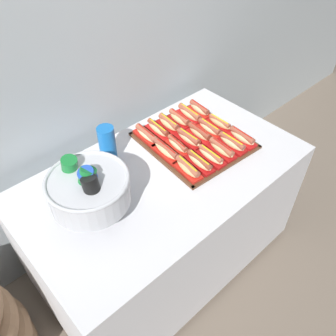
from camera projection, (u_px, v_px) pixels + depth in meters
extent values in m
plane|color=#7A6B5B|center=(165.00, 257.00, 2.21)|extent=(10.00, 10.00, 0.00)
cube|color=#B2BCC1|center=(85.00, 27.00, 1.60)|extent=(6.00, 0.10, 2.60)
cube|color=silver|center=(165.00, 218.00, 1.93)|extent=(1.42, 0.80, 0.72)
cylinder|color=black|center=(257.00, 231.00, 2.33)|extent=(0.05, 0.05, 0.04)
cylinder|color=black|center=(60.00, 283.00, 2.06)|extent=(0.05, 0.05, 0.04)
cylinder|color=black|center=(198.00, 186.00, 2.63)|extent=(0.05, 0.05, 0.04)
cube|color=#56331E|center=(194.00, 141.00, 1.85)|extent=(0.51, 0.55, 0.01)
cube|color=#56331E|center=(228.00, 165.00, 1.70)|extent=(0.48, 0.05, 0.01)
cube|color=#56331E|center=(164.00, 118.00, 1.99)|extent=(0.48, 0.05, 0.01)
cube|color=#56331E|center=(159.00, 158.00, 1.74)|extent=(0.05, 0.52, 0.01)
cube|color=#56331E|center=(225.00, 124.00, 1.95)|extent=(0.05, 0.52, 0.01)
cube|color=red|center=(188.00, 171.00, 1.66)|extent=(0.08, 0.17, 0.02)
ellipsoid|color=tan|center=(188.00, 168.00, 1.64)|extent=(0.07, 0.16, 0.04)
cylinder|color=#A8563D|center=(188.00, 166.00, 1.63)|extent=(0.05, 0.15, 0.03)
cylinder|color=yellow|center=(188.00, 164.00, 1.63)|extent=(0.02, 0.13, 0.01)
cube|color=#B21414|center=(199.00, 165.00, 1.69)|extent=(0.07, 0.17, 0.02)
ellipsoid|color=beige|center=(199.00, 161.00, 1.68)|extent=(0.06, 0.16, 0.04)
cylinder|color=brown|center=(200.00, 160.00, 1.67)|extent=(0.04, 0.15, 0.03)
cylinder|color=yellow|center=(200.00, 158.00, 1.66)|extent=(0.02, 0.13, 0.01)
cube|color=#B21414|center=(210.00, 158.00, 1.73)|extent=(0.07, 0.18, 0.02)
ellipsoid|color=beige|center=(211.00, 155.00, 1.71)|extent=(0.06, 0.16, 0.04)
cylinder|color=#A8563D|center=(211.00, 154.00, 1.71)|extent=(0.04, 0.15, 0.03)
cylinder|color=yellow|center=(211.00, 152.00, 1.70)|extent=(0.01, 0.13, 0.01)
cube|color=#B21414|center=(221.00, 152.00, 1.76)|extent=(0.08, 0.17, 0.02)
ellipsoid|color=#E0BC7F|center=(222.00, 149.00, 1.75)|extent=(0.06, 0.16, 0.04)
cylinder|color=#A8563D|center=(222.00, 147.00, 1.74)|extent=(0.04, 0.15, 0.03)
cylinder|color=red|center=(222.00, 145.00, 1.73)|extent=(0.02, 0.13, 0.01)
cube|color=#B21414|center=(231.00, 146.00, 1.79)|extent=(0.07, 0.17, 0.02)
ellipsoid|color=beige|center=(232.00, 143.00, 1.78)|extent=(0.05, 0.16, 0.04)
cylinder|color=#9E4C38|center=(232.00, 141.00, 1.77)|extent=(0.03, 0.16, 0.03)
cylinder|color=yellow|center=(233.00, 139.00, 1.76)|extent=(0.01, 0.13, 0.01)
cube|color=red|center=(241.00, 140.00, 1.83)|extent=(0.07, 0.17, 0.02)
ellipsoid|color=beige|center=(242.00, 137.00, 1.81)|extent=(0.06, 0.16, 0.04)
cylinder|color=#9E4C38|center=(242.00, 135.00, 1.80)|extent=(0.04, 0.15, 0.03)
cylinder|color=red|center=(243.00, 133.00, 1.79)|extent=(0.02, 0.13, 0.01)
cube|color=red|center=(166.00, 154.00, 1.75)|extent=(0.07, 0.19, 0.02)
ellipsoid|color=#E0BC7F|center=(166.00, 150.00, 1.74)|extent=(0.06, 0.17, 0.04)
cylinder|color=#9E4C38|center=(166.00, 148.00, 1.73)|extent=(0.04, 0.17, 0.03)
cylinder|color=red|center=(166.00, 146.00, 1.72)|extent=(0.02, 0.14, 0.01)
cube|color=red|center=(178.00, 148.00, 1.79)|extent=(0.07, 0.16, 0.02)
ellipsoid|color=beige|center=(178.00, 145.00, 1.77)|extent=(0.06, 0.15, 0.04)
cylinder|color=#A8563D|center=(178.00, 143.00, 1.77)|extent=(0.04, 0.14, 0.03)
cylinder|color=red|center=(178.00, 141.00, 1.76)|extent=(0.02, 0.12, 0.01)
cube|color=#B21414|center=(189.00, 142.00, 1.82)|extent=(0.06, 0.17, 0.02)
ellipsoid|color=beige|center=(189.00, 138.00, 1.80)|extent=(0.05, 0.16, 0.04)
cylinder|color=#9E4C38|center=(189.00, 136.00, 1.80)|extent=(0.04, 0.15, 0.03)
cylinder|color=yellow|center=(189.00, 134.00, 1.79)|extent=(0.01, 0.12, 0.01)
cube|color=red|center=(199.00, 136.00, 1.85)|extent=(0.07, 0.16, 0.02)
ellipsoid|color=#E0BC7F|center=(199.00, 133.00, 1.84)|extent=(0.06, 0.15, 0.04)
cylinder|color=brown|center=(200.00, 131.00, 1.83)|extent=(0.04, 0.15, 0.03)
cylinder|color=red|center=(200.00, 129.00, 1.82)|extent=(0.02, 0.13, 0.01)
cube|color=red|center=(209.00, 131.00, 1.89)|extent=(0.07, 0.17, 0.02)
ellipsoid|color=beige|center=(210.00, 128.00, 1.87)|extent=(0.06, 0.15, 0.04)
cylinder|color=#9E4C38|center=(210.00, 126.00, 1.87)|extent=(0.04, 0.15, 0.03)
cylinder|color=yellow|center=(210.00, 124.00, 1.86)|extent=(0.02, 0.13, 0.01)
cube|color=#B21414|center=(219.00, 126.00, 1.92)|extent=(0.06, 0.16, 0.02)
ellipsoid|color=tan|center=(220.00, 123.00, 1.91)|extent=(0.05, 0.15, 0.04)
cylinder|color=#A8563D|center=(220.00, 121.00, 1.90)|extent=(0.03, 0.14, 0.03)
cylinder|color=yellow|center=(220.00, 119.00, 1.89)|extent=(0.01, 0.12, 0.01)
cube|color=red|center=(147.00, 138.00, 1.85)|extent=(0.07, 0.18, 0.02)
ellipsoid|color=beige|center=(147.00, 135.00, 1.83)|extent=(0.06, 0.17, 0.04)
cylinder|color=#A8563D|center=(147.00, 133.00, 1.82)|extent=(0.04, 0.16, 0.03)
cylinder|color=red|center=(146.00, 131.00, 1.81)|extent=(0.02, 0.13, 0.01)
cube|color=red|center=(158.00, 132.00, 1.88)|extent=(0.07, 0.17, 0.02)
ellipsoid|color=beige|center=(158.00, 129.00, 1.86)|extent=(0.06, 0.16, 0.04)
cylinder|color=brown|center=(158.00, 127.00, 1.86)|extent=(0.04, 0.16, 0.03)
cylinder|color=yellow|center=(158.00, 125.00, 1.85)|extent=(0.02, 0.13, 0.01)
cube|color=#B21414|center=(169.00, 127.00, 1.91)|extent=(0.08, 0.17, 0.02)
ellipsoid|color=#E0BC7F|center=(169.00, 123.00, 1.90)|extent=(0.07, 0.15, 0.04)
cylinder|color=#A8563D|center=(169.00, 121.00, 1.89)|extent=(0.04, 0.15, 0.03)
cylinder|color=yellow|center=(169.00, 119.00, 1.88)|extent=(0.02, 0.13, 0.01)
cube|color=#B21414|center=(179.00, 122.00, 1.95)|extent=(0.08, 0.16, 0.02)
ellipsoid|color=#E0BC7F|center=(179.00, 118.00, 1.93)|extent=(0.06, 0.15, 0.04)
cylinder|color=#A8563D|center=(179.00, 117.00, 1.92)|extent=(0.04, 0.15, 0.03)
cylinder|color=red|center=(179.00, 114.00, 1.91)|extent=(0.02, 0.13, 0.01)
cube|color=red|center=(189.00, 117.00, 1.98)|extent=(0.08, 0.18, 0.02)
ellipsoid|color=beige|center=(190.00, 114.00, 1.97)|extent=(0.06, 0.17, 0.04)
cylinder|color=#A8563D|center=(190.00, 112.00, 1.96)|extent=(0.05, 0.17, 0.03)
cylinder|color=yellow|center=(190.00, 110.00, 1.95)|extent=(0.02, 0.14, 0.01)
cube|color=red|center=(199.00, 112.00, 2.02)|extent=(0.07, 0.16, 0.02)
ellipsoid|color=beige|center=(199.00, 109.00, 2.00)|extent=(0.06, 0.15, 0.04)
cylinder|color=#9E4C38|center=(199.00, 107.00, 1.99)|extent=(0.04, 0.14, 0.03)
cylinder|color=red|center=(200.00, 105.00, 1.98)|extent=(0.02, 0.12, 0.01)
cylinder|color=silver|center=(94.00, 211.00, 1.49)|extent=(0.17, 0.17, 0.02)
cone|color=silver|center=(93.00, 205.00, 1.46)|extent=(0.06, 0.06, 0.07)
cylinder|color=silver|center=(89.00, 190.00, 1.40)|extent=(0.33, 0.33, 0.12)
torus|color=silver|center=(87.00, 180.00, 1.36)|extent=(0.34, 0.34, 0.02)
cylinder|color=#1E47B2|center=(90.00, 179.00, 1.38)|extent=(0.11, 0.10, 0.15)
cylinder|color=#197A33|center=(70.00, 170.00, 1.41)|extent=(0.10, 0.11, 0.14)
cylinder|color=#197A33|center=(86.00, 182.00, 1.36)|extent=(0.13, 0.10, 0.15)
cylinder|color=black|center=(93.00, 191.00, 1.33)|extent=(0.10, 0.12, 0.14)
cylinder|color=blue|center=(109.00, 152.00, 1.70)|extent=(0.08, 0.08, 0.12)
cylinder|color=blue|center=(108.00, 148.00, 1.68)|extent=(0.08, 0.08, 0.12)
cylinder|color=blue|center=(107.00, 145.00, 1.67)|extent=(0.08, 0.08, 0.12)
cylinder|color=blue|center=(107.00, 142.00, 1.66)|extent=(0.08, 0.08, 0.12)
cylinder|color=blue|center=(106.00, 138.00, 1.64)|extent=(0.08, 0.08, 0.12)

